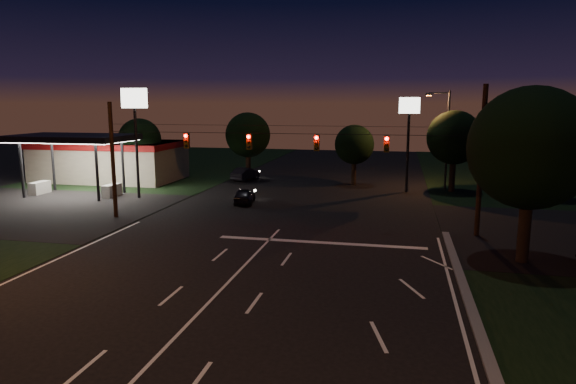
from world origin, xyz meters
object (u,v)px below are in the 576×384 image
(tree_right_near, at_px, (530,149))
(car_oncoming_a, at_px, (244,196))
(utility_pole_right, at_px, (476,236))
(car_oncoming_b, at_px, (245,174))

(tree_right_near, bearing_deg, car_oncoming_a, 147.46)
(tree_right_near, distance_m, car_oncoming_a, 22.18)
(utility_pole_right, relative_size, car_oncoming_b, 2.27)
(car_oncoming_a, height_order, car_oncoming_b, car_oncoming_b)
(car_oncoming_a, relative_size, car_oncoming_b, 0.91)
(utility_pole_right, relative_size, tree_right_near, 1.03)
(car_oncoming_a, bearing_deg, tree_right_near, 138.74)
(utility_pole_right, bearing_deg, tree_right_near, -72.47)
(tree_right_near, relative_size, car_oncoming_b, 2.21)
(utility_pole_right, bearing_deg, car_oncoming_b, 137.04)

